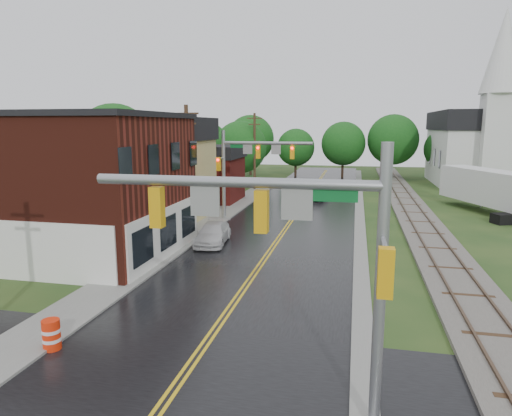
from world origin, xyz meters
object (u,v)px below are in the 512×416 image
(tree_left_b, at_px, (116,145))
(suv_dark, at_px, (316,193))
(tree_left_c, at_px, (185,153))
(semi_trailer, at_px, (492,188))
(traffic_signal_near, at_px, (292,234))
(utility_pole_b, at_px, (188,166))
(construction_barrel, at_px, (51,335))
(church, at_px, (480,140))
(traffic_signal_far, at_px, (249,158))
(tree_left_a, at_px, (27,158))
(utility_pole_c, at_px, (255,150))
(brick_building, at_px, (55,184))
(pickup_white, at_px, (213,234))
(tree_left_e, at_px, (242,148))

(tree_left_b, height_order, suv_dark, tree_left_b)
(tree_left_c, xyz_separation_m, semi_trailer, (30.37, -5.98, -2.27))
(traffic_signal_near, bearing_deg, utility_pole_b, 117.19)
(utility_pole_b, height_order, construction_barrel, utility_pole_b)
(church, height_order, semi_trailer, church)
(traffic_signal_far, height_order, construction_barrel, traffic_signal_far)
(church, xyz_separation_m, tree_left_b, (-37.85, -21.84, -0.12))
(semi_trailer, bearing_deg, tree_left_b, -176.64)
(tree_left_a, bearing_deg, utility_pole_c, 59.45)
(utility_pole_b, xyz_separation_m, utility_pole_c, (0.00, 22.00, 0.00))
(utility_pole_b, relative_size, tree_left_c, 1.18)
(traffic_signal_far, xyz_separation_m, tree_left_a, (-16.38, -5.10, 0.14))
(brick_building, bearing_deg, suv_dark, 60.23)
(tree_left_b, distance_m, pickup_white, 19.76)
(traffic_signal_near, xyz_separation_m, tree_left_b, (-21.32, 29.90, 0.75))
(traffic_signal_near, distance_m, tree_left_e, 45.59)
(church, height_order, utility_pole_b, church)
(brick_building, relative_size, tree_left_a, 1.65)
(tree_left_b, bearing_deg, tree_left_a, -101.31)
(traffic_signal_near, height_order, semi_trailer, traffic_signal_near)
(tree_left_a, bearing_deg, semi_trailer, 18.29)
(construction_barrel, bearing_deg, traffic_signal_far, 86.19)
(tree_left_c, bearing_deg, tree_left_a, -108.43)
(traffic_signal_far, distance_m, tree_left_e, 19.65)
(tree_left_b, relative_size, semi_trailer, 0.81)
(brick_building, distance_m, construction_barrel, 13.79)
(tree_left_b, height_order, semi_trailer, tree_left_b)
(brick_building, distance_m, church, 50.58)
(utility_pole_b, bearing_deg, pickup_white, -48.44)
(traffic_signal_near, xyz_separation_m, suv_dark, (-2.50, 36.52, -4.35))
(church, distance_m, tree_left_c, 36.59)
(utility_pole_b, distance_m, tree_left_a, 13.05)
(brick_building, height_order, utility_pole_c, utility_pole_c)
(utility_pole_c, distance_m, tree_left_e, 2.79)
(utility_pole_b, relative_size, suv_dark, 2.03)
(suv_dark, bearing_deg, church, 44.66)
(brick_building, xyz_separation_m, construction_barrel, (7.48, -11.00, -3.61))
(traffic_signal_far, distance_m, semi_trailer, 21.33)
(tree_left_c, bearing_deg, semi_trailer, -11.14)
(tree_left_c, bearing_deg, traffic_signal_far, -51.18)
(tree_left_e, bearing_deg, church, 15.20)
(utility_pole_c, relative_size, suv_dark, 2.03)
(tree_left_b, xyz_separation_m, suv_dark, (18.82, 6.62, -5.10))
(utility_pole_b, bearing_deg, construction_barrel, -84.29)
(tree_left_a, bearing_deg, brick_building, -43.13)
(semi_trailer, bearing_deg, brick_building, -146.89)
(utility_pole_b, bearing_deg, suv_dark, 64.80)
(brick_building, xyz_separation_m, traffic_signal_near, (15.96, -13.00, 0.82))
(traffic_signal_far, relative_size, suv_dark, 1.66)
(utility_pole_c, bearing_deg, traffic_signal_far, -78.91)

